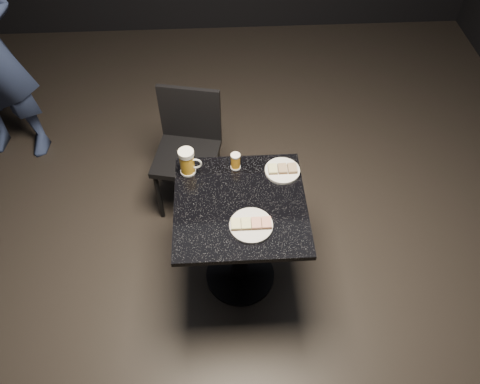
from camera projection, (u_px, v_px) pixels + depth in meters
name	position (u px, v px, depth m)	size (l,w,h in m)	color
floor	(240.00, 276.00, 3.03)	(6.00, 6.00, 0.00)	black
room_shell	(240.00, 7.00, 1.62)	(6.00, 6.00, 6.00)	black
plate_large	(251.00, 225.00, 2.36)	(0.22, 0.22, 0.01)	silver
plate_small	(282.00, 171.00, 2.60)	(0.20, 0.20, 0.01)	white
table	(240.00, 230.00, 2.64)	(0.70, 0.70, 0.75)	black
beer_mug	(187.00, 162.00, 2.55)	(0.13, 0.09, 0.16)	white
beer_tumbler	(236.00, 161.00, 2.59)	(0.06, 0.06, 0.10)	silver
chair	(188.00, 145.00, 3.10)	(0.48, 0.48, 0.87)	black
canapes_on_plate_large	(251.00, 223.00, 2.35)	(0.20, 0.07, 0.02)	#4C3521
canapes_on_plate_small	(283.00, 169.00, 2.59)	(0.16, 0.07, 0.02)	#4C3521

